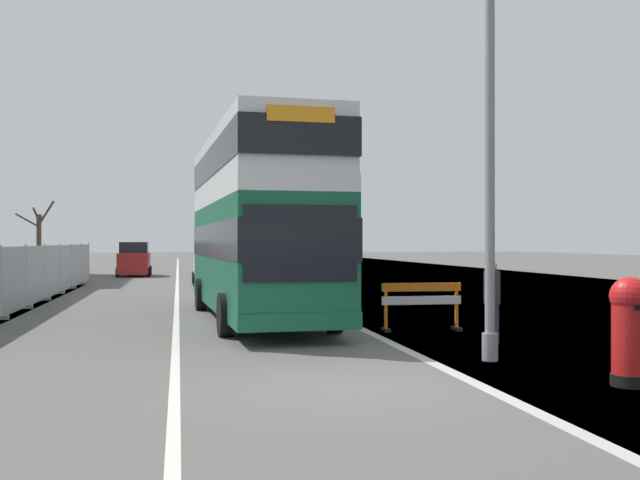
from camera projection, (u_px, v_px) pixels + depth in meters
ground at (378, 386)px, 11.25m from camera, size 140.00×280.00×0.10m
double_decker_bus at (257, 222)px, 20.37m from camera, size 3.26×11.59×5.08m
lamppost_foreground at (490, 136)px, 13.31m from camera, size 0.29×0.70×8.62m
red_pillar_postbox at (630, 326)px, 10.96m from camera, size 0.59×0.59×1.64m
roadworks_barrier at (421, 300)px, 17.73m from camera, size 1.97×0.49×1.16m
construction_site_fence at (44, 273)px, 26.98m from camera, size 0.44×27.40×2.06m
car_oncoming_near at (212, 264)px, 37.06m from camera, size 1.93×4.23×2.16m
car_receding_mid at (134, 260)px, 45.87m from camera, size 2.03×4.07×2.13m
bare_tree_far_verge_mid at (39, 236)px, 55.79m from camera, size 2.87×3.31×5.30m
pedestrian_at_kerb at (492, 302)px, 15.43m from camera, size 0.34×0.34×1.77m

